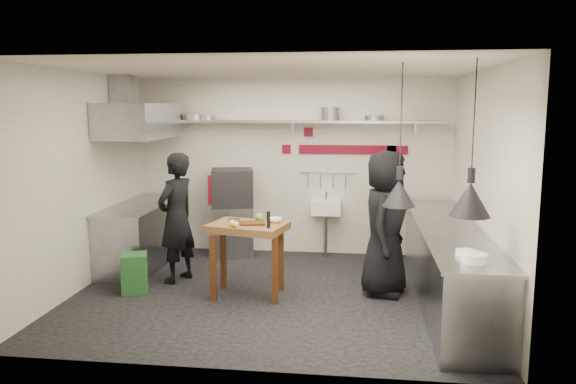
# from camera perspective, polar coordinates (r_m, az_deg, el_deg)

# --- Properties ---
(floor) EXTENTS (5.00, 5.00, 0.00)m
(floor) POSITION_cam_1_polar(r_m,az_deg,el_deg) (7.25, -1.48, -10.28)
(floor) COLOR black
(floor) RESTS_ON ground
(ceiling) EXTENTS (5.00, 5.00, 0.00)m
(ceiling) POSITION_cam_1_polar(r_m,az_deg,el_deg) (6.87, -1.57, 12.39)
(ceiling) COLOR silver
(ceiling) RESTS_ON floor
(wall_back) EXTENTS (5.00, 0.04, 2.80)m
(wall_back) POSITION_cam_1_polar(r_m,az_deg,el_deg) (8.99, 0.50, 2.61)
(wall_back) COLOR silver
(wall_back) RESTS_ON floor
(wall_front) EXTENTS (5.00, 0.04, 2.80)m
(wall_front) POSITION_cam_1_polar(r_m,az_deg,el_deg) (4.88, -5.24, -2.68)
(wall_front) COLOR silver
(wall_front) RESTS_ON floor
(wall_left) EXTENTS (0.04, 4.20, 2.80)m
(wall_left) POSITION_cam_1_polar(r_m,az_deg,el_deg) (7.70, -20.24, 1.02)
(wall_left) COLOR silver
(wall_left) RESTS_ON floor
(wall_right) EXTENTS (0.04, 4.20, 2.80)m
(wall_right) POSITION_cam_1_polar(r_m,az_deg,el_deg) (7.00, 19.16, 0.35)
(wall_right) COLOR silver
(wall_right) RESTS_ON floor
(red_band_horiz) EXTENTS (1.70, 0.02, 0.14)m
(red_band_horiz) POSITION_cam_1_polar(r_m,az_deg,el_deg) (8.88, 6.60, 4.29)
(red_band_horiz) COLOR maroon
(red_band_horiz) RESTS_ON wall_back
(red_band_vert) EXTENTS (0.14, 0.02, 1.10)m
(red_band_vert) POSITION_cam_1_polar(r_m,az_deg,el_deg) (8.94, 10.39, 1.14)
(red_band_vert) COLOR maroon
(red_band_vert) RESTS_ON wall_back
(red_tile_a) EXTENTS (0.14, 0.02, 0.14)m
(red_tile_a) POSITION_cam_1_polar(r_m,az_deg,el_deg) (8.90, 2.10, 6.09)
(red_tile_a) COLOR maroon
(red_tile_a) RESTS_ON wall_back
(red_tile_b) EXTENTS (0.14, 0.02, 0.14)m
(red_tile_b) POSITION_cam_1_polar(r_m,az_deg,el_deg) (8.95, -0.15, 4.38)
(red_tile_b) COLOR maroon
(red_tile_b) RESTS_ON wall_back
(back_shelf) EXTENTS (4.60, 0.34, 0.04)m
(back_shelf) POSITION_cam_1_polar(r_m,az_deg,el_deg) (8.76, 0.37, 7.17)
(back_shelf) COLOR gray
(back_shelf) RESTS_ON wall_back
(shelf_bracket_left) EXTENTS (0.04, 0.06, 0.24)m
(shelf_bracket_left) POSITION_cam_1_polar(r_m,az_deg,el_deg) (9.32, -11.27, 6.49)
(shelf_bracket_left) COLOR gray
(shelf_bracket_left) RESTS_ON wall_back
(shelf_bracket_mid) EXTENTS (0.04, 0.06, 0.24)m
(shelf_bracket_mid) POSITION_cam_1_polar(r_m,az_deg,el_deg) (8.91, 0.48, 6.55)
(shelf_bracket_mid) COLOR gray
(shelf_bracket_mid) RESTS_ON wall_back
(shelf_bracket_right) EXTENTS (0.04, 0.06, 0.24)m
(shelf_bracket_right) POSITION_cam_1_polar(r_m,az_deg,el_deg) (8.89, 12.81, 6.33)
(shelf_bracket_right) COLOR gray
(shelf_bracket_right) RESTS_ON wall_back
(pan_far_left) EXTENTS (0.39, 0.39, 0.09)m
(pan_far_left) POSITION_cam_1_polar(r_m,az_deg,el_deg) (9.07, -9.49, 7.52)
(pan_far_left) COLOR gray
(pan_far_left) RESTS_ON back_shelf
(pan_mid_left) EXTENTS (0.30, 0.30, 0.07)m
(pan_mid_left) POSITION_cam_1_polar(r_m,az_deg,el_deg) (9.02, -8.22, 7.48)
(pan_mid_left) COLOR gray
(pan_mid_left) RESTS_ON back_shelf
(stock_pot) EXTENTS (0.38, 0.38, 0.20)m
(stock_pot) POSITION_cam_1_polar(r_m,az_deg,el_deg) (8.70, 4.34, 7.92)
(stock_pot) COLOR gray
(stock_pot) RESTS_ON back_shelf
(pan_right) EXTENTS (0.29, 0.29, 0.08)m
(pan_right) POSITION_cam_1_polar(r_m,az_deg,el_deg) (8.70, 8.75, 7.45)
(pan_right) COLOR gray
(pan_right) RESTS_ON back_shelf
(oven_stand) EXTENTS (0.72, 0.68, 0.80)m
(oven_stand) POSITION_cam_1_polar(r_m,az_deg,el_deg) (9.01, -5.54, -3.86)
(oven_stand) COLOR gray
(oven_stand) RESTS_ON floor
(combi_oven) EXTENTS (0.75, 0.72, 0.58)m
(combi_oven) POSITION_cam_1_polar(r_m,az_deg,el_deg) (8.86, -5.69, 0.46)
(combi_oven) COLOR black
(combi_oven) RESTS_ON oven_stand
(oven_door) EXTENTS (0.51, 0.15, 0.46)m
(oven_door) POSITION_cam_1_polar(r_m,az_deg,el_deg) (8.59, -6.41, 0.19)
(oven_door) COLOR maroon
(oven_door) RESTS_ON combi_oven
(oven_glass) EXTENTS (0.33, 0.09, 0.34)m
(oven_glass) POSITION_cam_1_polar(r_m,az_deg,el_deg) (8.59, -6.25, 0.19)
(oven_glass) COLOR black
(oven_glass) RESTS_ON oven_door
(hand_sink) EXTENTS (0.46, 0.34, 0.22)m
(hand_sink) POSITION_cam_1_polar(r_m,az_deg,el_deg) (8.85, 3.90, -1.57)
(hand_sink) COLOR white
(hand_sink) RESTS_ON wall_back
(sink_tap) EXTENTS (0.03, 0.03, 0.14)m
(sink_tap) POSITION_cam_1_polar(r_m,az_deg,el_deg) (8.82, 3.91, -0.41)
(sink_tap) COLOR gray
(sink_tap) RESTS_ON hand_sink
(sink_drain) EXTENTS (0.06, 0.06, 0.66)m
(sink_drain) POSITION_cam_1_polar(r_m,az_deg,el_deg) (8.90, 3.85, -4.40)
(sink_drain) COLOR gray
(sink_drain) RESTS_ON floor
(utensil_rail) EXTENTS (0.90, 0.02, 0.02)m
(utensil_rail) POSITION_cam_1_polar(r_m,az_deg,el_deg) (8.91, 3.99, 2.01)
(utensil_rail) COLOR gray
(utensil_rail) RESTS_ON wall_back
(counter_right) EXTENTS (0.70, 3.80, 0.90)m
(counter_right) POSITION_cam_1_polar(r_m,az_deg,el_deg) (7.13, 16.00, -7.17)
(counter_right) COLOR gray
(counter_right) RESTS_ON floor
(counter_right_top) EXTENTS (0.76, 3.90, 0.03)m
(counter_right_top) POSITION_cam_1_polar(r_m,az_deg,el_deg) (7.02, 16.16, -3.52)
(counter_right_top) COLOR gray
(counter_right_top) RESTS_ON counter_right
(plate_stack) EXTENTS (0.30, 0.30, 0.09)m
(plate_stack) POSITION_cam_1_polar(r_m,az_deg,el_deg) (5.50, 18.40, -6.36)
(plate_stack) COLOR white
(plate_stack) RESTS_ON counter_right_top
(small_bowl_right) EXTENTS (0.22, 0.22, 0.05)m
(small_bowl_right) POSITION_cam_1_polar(r_m,az_deg,el_deg) (5.73, 17.72, -5.91)
(small_bowl_right) COLOR white
(small_bowl_right) RESTS_ON counter_right_top
(counter_left) EXTENTS (0.70, 1.90, 0.90)m
(counter_left) POSITION_cam_1_polar(r_m,az_deg,el_deg) (8.66, -14.66, -4.29)
(counter_left) COLOR gray
(counter_left) RESTS_ON floor
(counter_left_top) EXTENTS (0.76, 2.00, 0.03)m
(counter_left_top) POSITION_cam_1_polar(r_m,az_deg,el_deg) (8.57, -14.78, -1.26)
(counter_left_top) COLOR gray
(counter_left_top) RESTS_ON counter_left
(extractor_hood) EXTENTS (0.78, 1.60, 0.50)m
(extractor_hood) POSITION_cam_1_polar(r_m,az_deg,el_deg) (8.43, -14.79, 7.02)
(extractor_hood) COLOR gray
(extractor_hood) RESTS_ON ceiling
(hood_duct) EXTENTS (0.28, 0.28, 0.50)m
(hood_duct) POSITION_cam_1_polar(r_m,az_deg,el_deg) (8.53, -16.48, 9.66)
(hood_duct) COLOR gray
(hood_duct) RESTS_ON ceiling
(green_bin) EXTENTS (0.41, 0.41, 0.50)m
(green_bin) POSITION_cam_1_polar(r_m,az_deg,el_deg) (7.49, -15.33, -7.95)
(green_bin) COLOR #225727
(green_bin) RESTS_ON floor
(prep_table) EXTENTS (1.04, 0.83, 0.92)m
(prep_table) POSITION_cam_1_polar(r_m,az_deg,el_deg) (7.08, -4.09, -6.86)
(prep_table) COLOR brown
(prep_table) RESTS_ON floor
(cutting_board) EXTENTS (0.34, 0.27, 0.02)m
(cutting_board) POSITION_cam_1_polar(r_m,az_deg,el_deg) (6.93, -3.64, -3.19)
(cutting_board) COLOR #462510
(cutting_board) RESTS_ON prep_table
(pepper_mill) EXTENTS (0.06, 0.06, 0.20)m
(pepper_mill) POSITION_cam_1_polar(r_m,az_deg,el_deg) (6.70, -2.00, -2.83)
(pepper_mill) COLOR black
(pepper_mill) RESTS_ON prep_table
(lemon_a) EXTENTS (0.09, 0.09, 0.08)m
(lemon_a) POSITION_cam_1_polar(r_m,az_deg,el_deg) (6.80, -5.67, -3.19)
(lemon_a) COLOR #D5DF3E
(lemon_a) RESTS_ON prep_table
(lemon_b) EXTENTS (0.09, 0.09, 0.07)m
(lemon_b) POSITION_cam_1_polar(r_m,az_deg,el_deg) (6.76, -5.33, -3.28)
(lemon_b) COLOR #D5DF3E
(lemon_b) RESTS_ON prep_table
(veg_ball) EXTENTS (0.14, 0.14, 0.11)m
(veg_ball) POSITION_cam_1_polar(r_m,az_deg,el_deg) (7.10, -2.93, -2.58)
(veg_ball) COLOR olive
(veg_ball) RESTS_ON prep_table
(steel_tray) EXTENTS (0.18, 0.13, 0.03)m
(steel_tray) POSITION_cam_1_polar(r_m,az_deg,el_deg) (7.13, -5.52, -2.85)
(steel_tray) COLOR gray
(steel_tray) RESTS_ON prep_table
(bowl) EXTENTS (0.23, 0.23, 0.06)m
(bowl) POSITION_cam_1_polar(r_m,az_deg,el_deg) (7.03, -1.37, -2.87)
(bowl) COLOR white
(bowl) RESTS_ON prep_table
(heat_lamp_near) EXTENTS (0.37, 0.37, 1.48)m
(heat_lamp_near) POSITION_cam_1_polar(r_m,az_deg,el_deg) (5.90, 11.38, 5.64)
(heat_lamp_near) COLOR black
(heat_lamp_near) RESTS_ON ceiling
(heat_lamp_far) EXTENTS (0.50, 0.50, 1.47)m
(heat_lamp_far) POSITION_cam_1_polar(r_m,az_deg,el_deg) (5.46, 18.30, 5.19)
(heat_lamp_far) COLOR black
(heat_lamp_far) RESTS_ON ceiling
(chef_left) EXTENTS (0.63, 0.75, 1.75)m
(chef_left) POSITION_cam_1_polar(r_m,az_deg,el_deg) (7.69, -11.26, -2.58)
(chef_left) COLOR black
(chef_left) RESTS_ON floor
(chef_right) EXTENTS (0.78, 1.00, 1.82)m
(chef_right) POSITION_cam_1_polar(r_m,az_deg,el_deg) (7.12, 9.83, -3.14)
(chef_right) COLOR black
(chef_right) RESTS_ON floor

